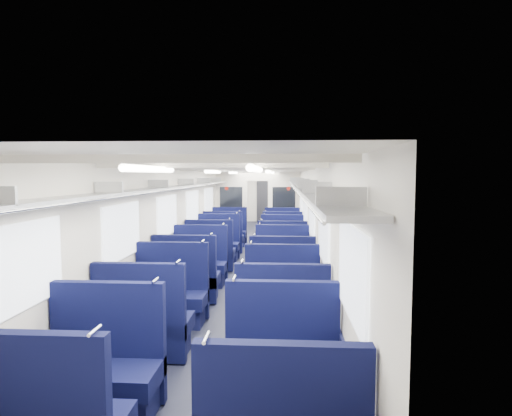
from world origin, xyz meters
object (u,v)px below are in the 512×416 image
at_px(seat_3, 282,370).
at_px(seat_12, 210,254).
at_px(seat_10, 199,266).
at_px(seat_19, 282,234).
at_px(end_door, 265,200).
at_px(seat_17, 282,240).
at_px(seat_7, 282,302).
at_px(seat_15, 282,247).
at_px(seat_5, 282,328).
at_px(seat_11, 282,266).
at_px(seat_4, 144,327).
at_px(seat_13, 282,256).
at_px(seat_2, 103,372).
at_px(seat_8, 186,280).
at_px(bulkhead, 257,204).
at_px(seat_6, 170,298).
at_px(seat_16, 224,239).
at_px(seat_18, 229,233).
at_px(seat_9, 282,282).
at_px(seat_14, 218,246).

bearing_deg(seat_3, seat_12, 106.17).
height_order(seat_10, seat_19, same).
height_order(end_door, seat_17, end_door).
height_order(seat_7, seat_15, same).
bearing_deg(seat_5, seat_11, 90.00).
height_order(seat_7, seat_10, same).
distance_m(seat_4, seat_13, 4.84).
relative_size(seat_2, seat_17, 1.00).
distance_m(end_door, seat_8, 12.73).
xyz_separation_m(bulkhead, seat_3, (0.83, -10.17, -0.86)).
bearing_deg(bulkhead, seat_3, -85.33).
height_order(seat_2, seat_15, same).
distance_m(seat_6, seat_19, 7.04).
height_order(seat_3, seat_7, same).
bearing_deg(seat_3, seat_16, 101.79).
bearing_deg(seat_11, seat_2, -109.42).
bearing_deg(seat_5, seat_16, 103.60).
xyz_separation_m(seat_15, seat_16, (-1.66, 1.17, 0.00)).
bearing_deg(seat_12, end_door, 85.37).
bearing_deg(bulkhead, seat_18, -129.37).
xyz_separation_m(end_door, seat_17, (0.83, -8.01, -0.62)).
distance_m(seat_9, seat_17, 4.71).
bearing_deg(seat_11, seat_18, 109.88).
bearing_deg(seat_3, seat_4, 148.19).
height_order(bulkhead, seat_9, bulkhead).
bearing_deg(seat_12, seat_14, 90.00).
distance_m(seat_5, seat_10, 3.75).
relative_size(bulkhead, seat_14, 2.29).
xyz_separation_m(bulkhead, seat_14, (-0.83, -3.27, -0.86)).
distance_m(seat_13, seat_19, 3.51).
height_order(seat_3, seat_13, same).
bearing_deg(seat_16, seat_7, -74.03).
relative_size(end_door, seat_7, 1.64).
distance_m(bulkhead, seat_13, 4.74).
bearing_deg(seat_8, seat_2, -90.00).
bearing_deg(seat_4, seat_6, 90.00).
distance_m(seat_4, seat_16, 6.92).
bearing_deg(seat_18, seat_13, -65.12).
height_order(seat_2, seat_17, same).
bearing_deg(end_door, seat_9, -86.27).
height_order(seat_9, seat_10, same).
bearing_deg(seat_2, seat_4, 90.00).
xyz_separation_m(seat_7, seat_16, (-1.66, 5.80, 0.00)).
xyz_separation_m(end_door, seat_14, (-0.83, -9.08, -0.62)).
distance_m(bulkhead, seat_15, 3.59).
xyz_separation_m(seat_18, seat_19, (1.66, -0.07, 0.00)).
xyz_separation_m(seat_6, seat_16, (0.00, 5.71, 0.00)).
bearing_deg(seat_2, seat_18, 90.00).
xyz_separation_m(bulkhead, seat_6, (-0.83, -7.93, -0.86)).
relative_size(bulkhead, seat_12, 2.29).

